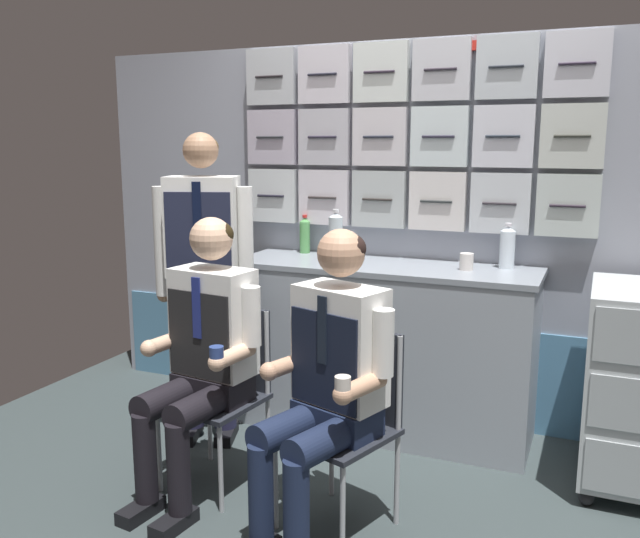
{
  "coord_description": "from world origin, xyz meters",
  "views": [
    {
      "loc": [
        0.92,
        -2.33,
        1.59
      ],
      "look_at": [
        -0.29,
        0.54,
        1.0
      ],
      "focal_mm": 37.57,
      "sensor_mm": 36.0,
      "label": 1
    }
  ],
  "objects_px": {
    "service_trolley": "(632,382)",
    "crew_member_standing": "(204,263)",
    "crew_member_left": "(203,346)",
    "paper_cup_tan": "(466,261)",
    "folding_chair_left": "(226,376)",
    "crew_member_right": "(327,373)",
    "folding_chair_right": "(352,406)",
    "water_bottle_blue_cap": "(305,235)"
  },
  "relations": [
    {
      "from": "crew_member_right",
      "to": "water_bottle_blue_cap",
      "type": "height_order",
      "value": "crew_member_right"
    },
    {
      "from": "crew_member_right",
      "to": "paper_cup_tan",
      "type": "relative_size",
      "value": 14.41
    },
    {
      "from": "service_trolley",
      "to": "water_bottle_blue_cap",
      "type": "relative_size",
      "value": 4.16
    },
    {
      "from": "crew_member_left",
      "to": "folding_chair_right",
      "type": "bearing_deg",
      "value": 3.96
    },
    {
      "from": "folding_chair_right",
      "to": "crew_member_standing",
      "type": "distance_m",
      "value": 1.19
    },
    {
      "from": "paper_cup_tan",
      "to": "crew_member_right",
      "type": "bearing_deg",
      "value": -106.84
    },
    {
      "from": "folding_chair_right",
      "to": "crew_member_right",
      "type": "distance_m",
      "value": 0.25
    },
    {
      "from": "crew_member_standing",
      "to": "paper_cup_tan",
      "type": "bearing_deg",
      "value": 21.03
    },
    {
      "from": "crew_member_standing",
      "to": "crew_member_left",
      "type": "bearing_deg",
      "value": -58.79
    },
    {
      "from": "folding_chair_left",
      "to": "crew_member_standing",
      "type": "distance_m",
      "value": 0.66
    },
    {
      "from": "service_trolley",
      "to": "paper_cup_tan",
      "type": "distance_m",
      "value": 0.96
    },
    {
      "from": "crew_member_standing",
      "to": "paper_cup_tan",
      "type": "height_order",
      "value": "crew_member_standing"
    },
    {
      "from": "crew_member_right",
      "to": "water_bottle_blue_cap",
      "type": "relative_size",
      "value": 5.53
    },
    {
      "from": "folding_chair_left",
      "to": "paper_cup_tan",
      "type": "relative_size",
      "value": 9.45
    },
    {
      "from": "folding_chair_left",
      "to": "service_trolley",
      "type": "bearing_deg",
      "value": 20.55
    },
    {
      "from": "paper_cup_tan",
      "to": "service_trolley",
      "type": "bearing_deg",
      "value": -11.8
    },
    {
      "from": "water_bottle_blue_cap",
      "to": "paper_cup_tan",
      "type": "bearing_deg",
      "value": -10.02
    },
    {
      "from": "folding_chair_left",
      "to": "paper_cup_tan",
      "type": "bearing_deg",
      "value": 41.03
    },
    {
      "from": "crew_member_standing",
      "to": "water_bottle_blue_cap",
      "type": "relative_size",
      "value": 7.2
    },
    {
      "from": "folding_chair_left",
      "to": "water_bottle_blue_cap",
      "type": "distance_m",
      "value": 1.15
    },
    {
      "from": "crew_member_left",
      "to": "paper_cup_tan",
      "type": "xyz_separation_m",
      "value": [
        0.98,
        0.99,
        0.29
      ]
    },
    {
      "from": "service_trolley",
      "to": "paper_cup_tan",
      "type": "relative_size",
      "value": 10.86
    },
    {
      "from": "service_trolley",
      "to": "folding_chair_left",
      "type": "xyz_separation_m",
      "value": [
        -1.77,
        -0.66,
        -0.0
      ]
    },
    {
      "from": "folding_chair_left",
      "to": "crew_member_standing",
      "type": "bearing_deg",
      "value": 133.35
    },
    {
      "from": "folding_chair_right",
      "to": "paper_cup_tan",
      "type": "distance_m",
      "value": 1.09
    },
    {
      "from": "folding_chair_left",
      "to": "crew_member_right",
      "type": "height_order",
      "value": "crew_member_right"
    },
    {
      "from": "folding_chair_left",
      "to": "crew_member_right",
      "type": "xyz_separation_m",
      "value": [
        0.63,
        -0.26,
        0.19
      ]
    },
    {
      "from": "service_trolley",
      "to": "crew_member_standing",
      "type": "bearing_deg",
      "value": -171.24
    },
    {
      "from": "water_bottle_blue_cap",
      "to": "crew_member_standing",
      "type": "bearing_deg",
      "value": -112.72
    },
    {
      "from": "folding_chair_right",
      "to": "paper_cup_tan",
      "type": "height_order",
      "value": "paper_cup_tan"
    },
    {
      "from": "crew_member_standing",
      "to": "paper_cup_tan",
      "type": "distance_m",
      "value": 1.37
    },
    {
      "from": "crew_member_standing",
      "to": "folding_chair_left",
      "type": "bearing_deg",
      "value": -46.65
    },
    {
      "from": "crew_member_right",
      "to": "crew_member_standing",
      "type": "xyz_separation_m",
      "value": [
        -0.95,
        0.6,
        0.28
      ]
    },
    {
      "from": "folding_chair_right",
      "to": "crew_member_standing",
      "type": "xyz_separation_m",
      "value": [
        -1.0,
        0.45,
        0.47
      ]
    },
    {
      "from": "crew_member_right",
      "to": "service_trolley",
      "type": "bearing_deg",
      "value": 38.93
    },
    {
      "from": "folding_chair_left",
      "to": "folding_chair_right",
      "type": "xyz_separation_m",
      "value": [
        0.67,
        -0.11,
        0.0
      ]
    },
    {
      "from": "crew_member_standing",
      "to": "paper_cup_tan",
      "type": "relative_size",
      "value": 18.79
    },
    {
      "from": "crew_member_left",
      "to": "folding_chair_right",
      "type": "xyz_separation_m",
      "value": [
        0.69,
        0.05,
        -0.19
      ]
    },
    {
      "from": "service_trolley",
      "to": "folding_chair_right",
      "type": "distance_m",
      "value": 1.34
    },
    {
      "from": "crew_member_left",
      "to": "crew_member_standing",
      "type": "distance_m",
      "value": 0.64
    },
    {
      "from": "water_bottle_blue_cap",
      "to": "crew_member_right",
      "type": "bearing_deg",
      "value": -62.22
    },
    {
      "from": "water_bottle_blue_cap",
      "to": "paper_cup_tan",
      "type": "height_order",
      "value": "water_bottle_blue_cap"
    }
  ]
}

